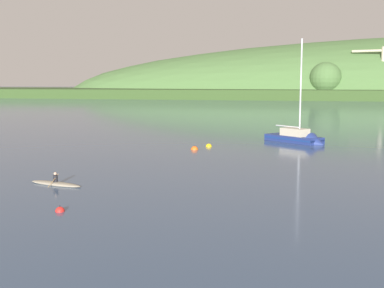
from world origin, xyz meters
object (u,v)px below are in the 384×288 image
Objects in this scene: sailboat_midwater_white at (299,140)px; canoe_with_paddler at (56,184)px; mooring_buoy_foreground at (209,147)px; mooring_buoy_far_upstream at (194,150)px; dockside_crane at (382,73)px; mooring_buoy_midchannel at (60,211)px.

canoe_with_paddler is at bearing -79.04° from sailboat_midwater_white.
sailboat_midwater_white is at bearing 36.49° from mooring_buoy_foreground.
sailboat_midwater_white is 15.54× the size of mooring_buoy_far_upstream.
canoe_with_paddler is 20.75m from mooring_buoy_far_upstream.
canoe_with_paddler is at bearing -101.64° from mooring_buoy_foreground.
mooring_buoy_foreground is (4.79, 23.25, -0.09)m from canoe_with_paddler.
mooring_buoy_foreground is (-9.40, -6.96, -0.28)m from sailboat_midwater_white.
dockside_crane is 28.52× the size of mooring_buoy_foreground.
mooring_buoy_midchannel is (-0.50, -29.44, 0.00)m from mooring_buoy_foreground.
mooring_buoy_midchannel is at bearing -89.37° from mooring_buoy_far_upstream.
mooring_buoy_foreground is at bearing -107.38° from sailboat_midwater_white.
canoe_with_paddler is at bearing 124.73° from mooring_buoy_midchannel.
sailboat_midwater_white is 37.72m from mooring_buoy_midchannel.
mooring_buoy_midchannel is 26.56m from mooring_buoy_far_upstream.
dockside_crane is at bearing 81.80° from mooring_buoy_midchannel.
dockside_crane is 4.89× the size of canoe_with_paddler.
mooring_buoy_foreground is 2.99m from mooring_buoy_far_upstream.
mooring_buoy_foreground reaches higher than mooring_buoy_midchannel.
mooring_buoy_foreground is 0.88× the size of mooring_buoy_far_upstream.
sailboat_midwater_white is at bearing 43.99° from mooring_buoy_far_upstream.
mooring_buoy_far_upstream is at bearing 92.77° from dockside_crane.
dockside_crane reaches higher than mooring_buoy_far_upstream.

